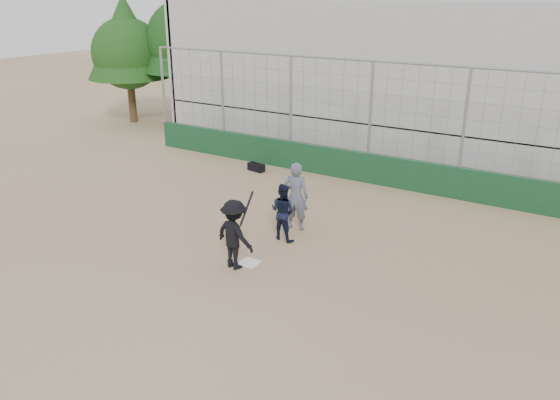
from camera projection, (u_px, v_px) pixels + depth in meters
The scene contains 10 objects.
ground at pixel (249, 263), 12.93m from camera, with size 90.00×90.00×0.00m, color #846547.
home_plate at pixel (249, 263), 12.93m from camera, with size 0.44×0.44×0.02m, color white.
backstop at pixel (368, 155), 18.17m from camera, with size 18.10×0.25×4.04m.
bleachers at pixel (420, 77), 21.41m from camera, with size 20.25×6.70×6.98m.
tree_left at pixel (187, 30), 25.52m from camera, with size 4.48×4.48×7.00m.
tree_right at pixel (127, 43), 25.77m from camera, with size 3.84×3.84×6.00m.
batter_at_plate at pixel (234, 234), 12.46m from camera, with size 1.17×0.84×1.82m.
catcher_crouched at pixel (283, 221), 14.01m from camera, with size 0.82×0.68×1.05m.
umpire at pixel (296, 199), 14.54m from camera, with size 0.68×0.45×1.69m, color #515867.
equipment_bag at pixel (256, 167), 19.59m from camera, with size 0.69×0.39×0.32m.
Camera 1 is at (6.68, -9.46, 6.00)m, focal length 35.00 mm.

